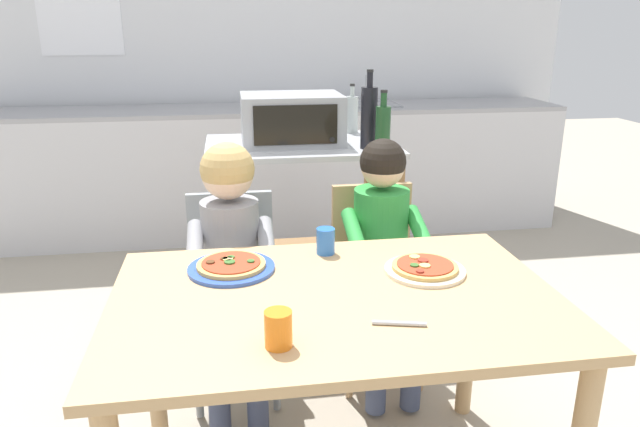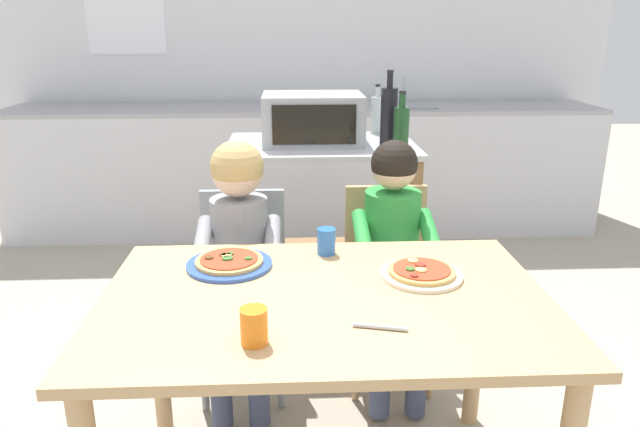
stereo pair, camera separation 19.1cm
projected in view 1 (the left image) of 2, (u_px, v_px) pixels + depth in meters
The scene contains 18 objects.
ground_plane at pixel (293, 321), 3.03m from camera, with size 11.97×11.97×0.00m, color #A89E8C.
back_wall_tiled at pixel (263, 40), 4.35m from camera, with size 4.64×0.13×2.70m.
kitchen_counter at pixel (271, 170), 4.24m from camera, with size 4.17×0.60×1.10m.
kitchen_island_cart at pixel (301, 205), 2.90m from camera, with size 0.90×0.62×0.92m.
toaster_oven at pixel (292, 119), 2.77m from camera, with size 0.47×0.36×0.23m.
bottle_brown_beer at pixel (383, 128), 2.57m from camera, with size 0.07×0.07×0.27m.
bottle_slim_sauce at pixel (352, 114), 3.05m from camera, with size 0.07×0.07×0.25m.
bottle_dark_olive_oil at pixel (369, 117), 2.65m from camera, with size 0.08×0.08×0.35m.
dining_table at pixel (336, 326), 1.71m from camera, with size 1.29×0.84×0.72m.
dining_chair_left at pixel (233, 280), 2.36m from camera, with size 0.36×0.36×0.81m.
dining_chair_right at pixel (376, 268), 2.48m from camera, with size 0.36×0.36×0.81m.
child_in_grey_shirt at pixel (231, 244), 2.18m from camera, with size 0.32×0.42×1.04m.
child_in_green_shirt at pixel (384, 239), 2.31m from camera, with size 0.32×0.42×1.02m.
pizza_plate_blue_rimmed at pixel (231, 266), 1.85m from camera, with size 0.27×0.27×0.03m.
pizza_plate_cream at pixel (425, 268), 1.83m from camera, with size 0.25×0.25×0.03m.
drinking_cup_blue at pixel (326, 241), 1.97m from camera, with size 0.06×0.06×0.09m, color blue.
drinking_cup_orange at pixel (278, 329), 1.40m from camera, with size 0.07×0.07×0.09m, color orange.
serving_spoon at pixel (399, 323), 1.51m from camera, with size 0.01×0.01×0.14m, color #B7BABF.
Camera 1 is at (-0.28, -1.50, 1.47)m, focal length 32.84 mm.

